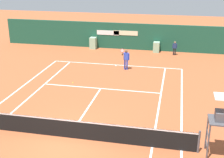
{
  "coord_description": "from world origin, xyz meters",
  "views": [
    {
      "loc": [
        4.74,
        -12.21,
        7.77
      ],
      "look_at": [
        0.81,
        6.23,
        0.8
      ],
      "focal_mm": 49.7,
      "sensor_mm": 36.0,
      "label": 1
    }
  ],
  "objects_px": {
    "ball_kid_centre_post": "(175,47)",
    "player_on_baseline": "(126,58)",
    "tennis_ball_by_sideline": "(73,83)",
    "umpire_chair": "(222,118)"
  },
  "relations": [
    {
      "from": "umpire_chair",
      "to": "ball_kid_centre_post",
      "type": "relative_size",
      "value": 2.2
    },
    {
      "from": "umpire_chair",
      "to": "tennis_ball_by_sideline",
      "type": "relative_size",
      "value": 41.01
    },
    {
      "from": "ball_kid_centre_post",
      "to": "tennis_ball_by_sideline",
      "type": "distance_m",
      "value": 11.07
    },
    {
      "from": "umpire_chair",
      "to": "tennis_ball_by_sideline",
      "type": "xyz_separation_m",
      "value": [
        -8.94,
        7.05,
        -1.78
      ]
    },
    {
      "from": "umpire_chair",
      "to": "ball_kid_centre_post",
      "type": "xyz_separation_m",
      "value": [
        -2.19,
        15.8,
        -1.09
      ]
    },
    {
      "from": "umpire_chair",
      "to": "ball_kid_centre_post",
      "type": "height_order",
      "value": "umpire_chair"
    },
    {
      "from": "tennis_ball_by_sideline",
      "to": "ball_kid_centre_post",
      "type": "bearing_deg",
      "value": 52.32
    },
    {
      "from": "ball_kid_centre_post",
      "to": "player_on_baseline",
      "type": "bearing_deg",
      "value": 52.0
    },
    {
      "from": "tennis_ball_by_sideline",
      "to": "umpire_chair",
      "type": "bearing_deg",
      "value": -38.27
    },
    {
      "from": "umpire_chair",
      "to": "ball_kid_centre_post",
      "type": "bearing_deg",
      "value": 7.88
    }
  ]
}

